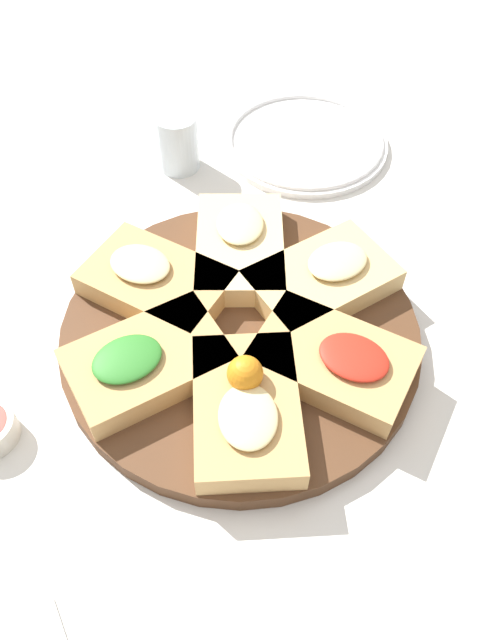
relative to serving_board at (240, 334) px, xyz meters
name	(u,v)px	position (x,y,z in m)	size (l,w,h in m)	color
ground_plane	(240,340)	(0.00, 0.00, -0.01)	(3.00, 3.00, 0.00)	silver
serving_board	(240,334)	(0.00, 0.00, 0.00)	(0.42, 0.42, 0.02)	#51331E
focaccia_slice_0	(323,278)	(-0.04, 0.11, 0.03)	(0.16, 0.20, 0.04)	#DBB775
focaccia_slice_1	(240,246)	(-0.12, 0.02, 0.03)	(0.19, 0.14, 0.04)	#E5C689
focaccia_slice_2	(155,281)	(-0.08, -0.09, 0.03)	(0.19, 0.20, 0.04)	tan
focaccia_slice_3	(146,362)	(0.04, -0.11, 0.03)	(0.16, 0.20, 0.04)	tan
focaccia_slice_4	(246,406)	(0.12, -0.02, 0.03)	(0.18, 0.13, 0.06)	tan
focaccia_slice_5	(335,360)	(0.08, 0.09, 0.03)	(0.19, 0.20, 0.04)	tan
plate_left	(305,142)	(-0.35, 0.17, 0.00)	(0.26, 0.26, 0.02)	white
water_glass	(178,142)	(-0.34, -0.03, 0.03)	(0.06, 0.06, 0.09)	silver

